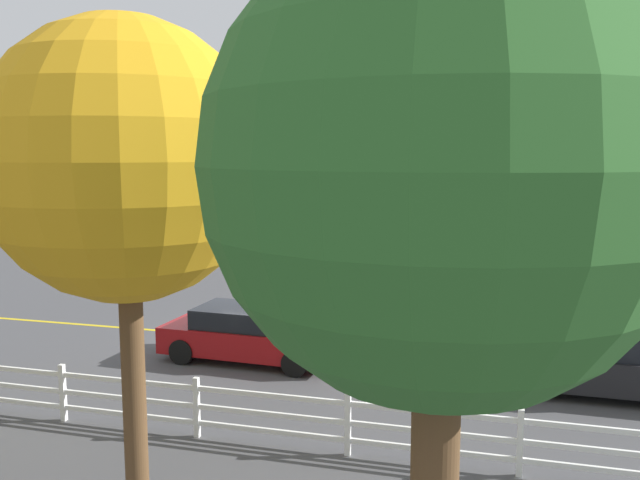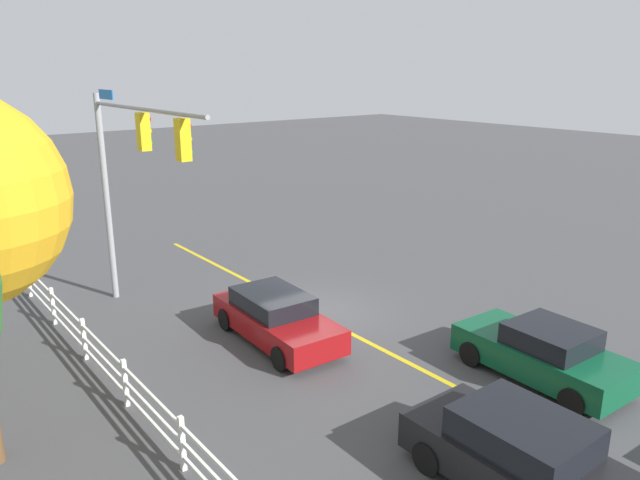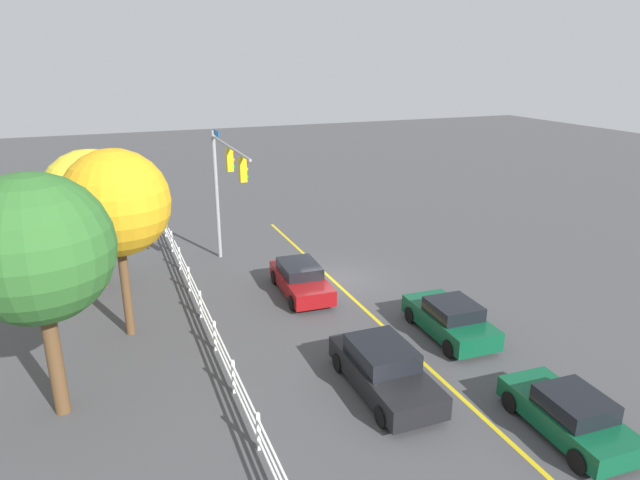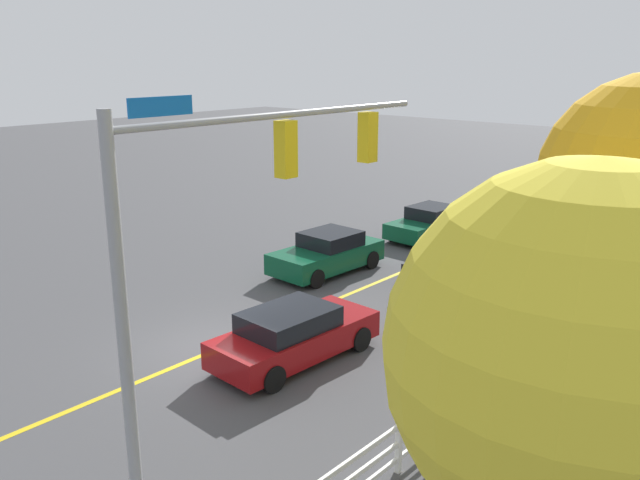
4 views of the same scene
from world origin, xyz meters
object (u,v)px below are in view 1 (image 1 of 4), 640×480
object	(u,v)px
car_0	(487,313)
tree_1	(125,162)
tree_0	(442,169)
car_1	(590,360)
car_2	(248,334)

from	to	relation	value
car_0	tree_1	bearing A→B (deg)	69.70
tree_0	car_1	bearing A→B (deg)	-104.87
car_0	tree_1	size ratio (longest dim) A/B	0.60
car_2	tree_1	world-z (taller)	tree_1
car_2	tree_0	size ratio (longest dim) A/B	0.62
car_2	tree_1	size ratio (longest dim) A/B	0.64
car_1	tree_1	distance (m)	10.97
tree_0	tree_1	distance (m)	4.97
car_1	tree_0	distance (m)	10.75
car_0	car_2	bearing A→B (deg)	36.01
car_2	tree_0	world-z (taller)	tree_0
car_1	car_2	xyz separation A→B (m)	(8.13, -0.13, -0.05)
tree_1	car_1	bearing A→B (deg)	-133.87
tree_1	tree_0	bearing A→B (deg)	153.30
car_0	tree_0	xyz separation A→B (m)	(0.21, 13.52, 4.46)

